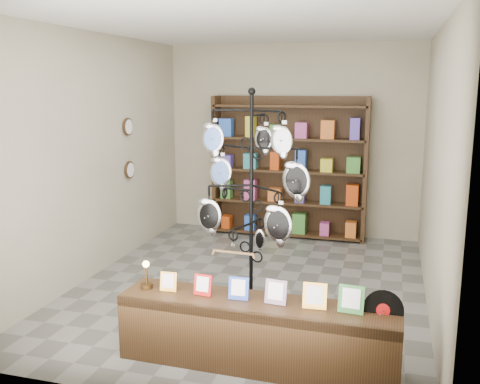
# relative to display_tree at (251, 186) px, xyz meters

# --- Properties ---
(ground) EXTENTS (5.00, 5.00, 0.00)m
(ground) POSITION_rel_display_tree_xyz_m (-0.18, 0.68, -1.35)
(ground) COLOR slate
(ground) RESTS_ON ground
(room_envelope) EXTENTS (5.00, 5.00, 5.00)m
(room_envelope) POSITION_rel_display_tree_xyz_m (-0.18, 0.68, 0.50)
(room_envelope) COLOR #AFA78D
(room_envelope) RESTS_ON ground
(display_tree) EXTENTS (1.20, 1.11, 2.34)m
(display_tree) POSITION_rel_display_tree_xyz_m (0.00, 0.00, 0.00)
(display_tree) COLOR black
(display_tree) RESTS_ON ground
(front_shelf) EXTENTS (2.37, 0.52, 0.84)m
(front_shelf) POSITION_rel_display_tree_xyz_m (0.34, -1.10, -1.06)
(front_shelf) COLOR black
(front_shelf) RESTS_ON ground
(back_shelving) EXTENTS (2.42, 0.36, 2.20)m
(back_shelving) POSITION_rel_display_tree_xyz_m (-0.18, 2.97, -0.32)
(back_shelving) COLOR black
(back_shelving) RESTS_ON ground
(wall_clocks) EXTENTS (0.03, 0.24, 0.84)m
(wall_clocks) POSITION_rel_display_tree_xyz_m (-2.15, 1.48, 0.15)
(wall_clocks) COLOR black
(wall_clocks) RESTS_ON ground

